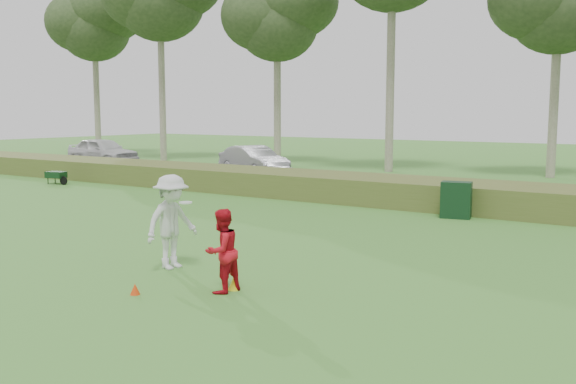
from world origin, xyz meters
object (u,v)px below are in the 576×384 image
Objects in this scene: player_red at (222,251)px; cone_yellow at (234,283)px; cone_orange at (135,289)px; utility_cabinet at (456,200)px; car_left at (103,151)px; player_white at (172,222)px; car_mid at (254,161)px.

player_red reaches higher than cone_yellow.
player_red is at bearing -108.96° from cone_yellow.
utility_cabinet is at bearing 79.90° from cone_orange.
utility_cabinet is (0.73, 10.06, 0.44)m from cone_yellow.
player_red is at bearing -124.42° from car_left.
cone_yellow is (1.28, 1.22, 0.02)m from cone_orange.
player_white reaches higher than player_red.
car_mid is (-9.79, 16.09, -0.18)m from player_white.
player_white is 18.83m from car_mid.
car_left reaches higher than cone_orange.
cone_orange is (0.80, -1.80, -0.88)m from player_white.
utility_cabinet is (0.81, 10.29, -0.20)m from player_red.
cone_orange is 11.46m from utility_cabinet.
cone_orange is 0.04× the size of car_left.
car_left is at bearing 140.54° from cone_orange.
player_white is 1.75× the size of utility_cabinet.
car_left reaches higher than car_mid.
utility_cabinet is at bearing 85.88° from cone_yellow.
cone_yellow is 0.05× the size of car_mid.
car_mid is (-11.87, 16.67, 0.68)m from cone_yellow.
cone_yellow is 0.22× the size of utility_cabinet.
player_white is at bearing -127.14° from car_mid.
car_left reaches higher than utility_cabinet.
player_red is (2.01, -0.82, -0.22)m from player_white.
player_red is 1.69m from cone_orange.
player_white is 9.89m from utility_cabinet.
car_mid is (-11.79, 16.91, 0.04)m from player_red.
cone_yellow is 0.05× the size of car_left.
cone_orange is 28.36m from car_left.
cone_yellow reaches higher than cone_orange.
player_red is at bearing -123.55° from car_mid.
car_left is (-23.09, 17.04, 0.12)m from player_red.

